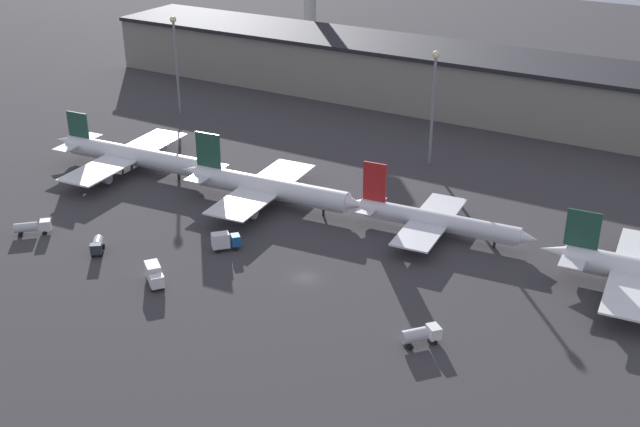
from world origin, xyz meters
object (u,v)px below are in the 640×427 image
object	(u,v)px
airplane_1	(268,188)
airplane_2	(436,221)
service_vehicle_4	(154,274)
service_vehicle_0	(33,227)
service_vehicle_3	(420,335)
airplane_0	(130,156)
service_vehicle_1	(225,241)
service_vehicle_2	(97,245)

from	to	relation	value
airplane_1	airplane_2	xyz separation A→B (m)	(37.09, 4.51, -0.70)
airplane_2	service_vehicle_4	size ratio (longest dim) A/B	6.39
service_vehicle_0	service_vehicle_4	size ratio (longest dim) A/B	1.03
service_vehicle_4	airplane_1	bearing A→B (deg)	129.70
service_vehicle_0	service_vehicle_3	world-z (taller)	service_vehicle_3
airplane_0	service_vehicle_1	world-z (taller)	airplane_0
airplane_2	service_vehicle_4	distance (m)	56.09
airplane_2	service_vehicle_3	bearing A→B (deg)	-75.35
service_vehicle_3	service_vehicle_4	bearing A→B (deg)	138.10
airplane_1	service_vehicle_0	size ratio (longest dim) A/B	6.97
airplane_1	service_vehicle_1	world-z (taller)	airplane_1
airplane_0	airplane_2	size ratio (longest dim) A/B	1.14
airplane_2	service_vehicle_3	distance (m)	38.73
airplane_1	service_vehicle_0	xyz separation A→B (m)	(-32.83, -35.84, -2.26)
service_vehicle_1	service_vehicle_3	bearing A→B (deg)	-59.25
airplane_1	service_vehicle_2	bearing A→B (deg)	-119.37
service_vehicle_4	service_vehicle_2	bearing A→B (deg)	-154.37
airplane_1	service_vehicle_1	xyz separation A→B (m)	(4.47, -21.88, -1.89)
airplane_0	service_vehicle_1	size ratio (longest dim) A/B	8.50
service_vehicle_1	service_vehicle_4	bearing A→B (deg)	-146.86
service_vehicle_3	service_vehicle_2	bearing A→B (deg)	132.83
service_vehicle_0	service_vehicle_1	bearing A→B (deg)	-23.05
service_vehicle_0	service_vehicle_2	size ratio (longest dim) A/B	1.26
service_vehicle_1	service_vehicle_3	xyz separation A→B (m)	(45.54, -10.09, -0.30)
airplane_1	service_vehicle_2	world-z (taller)	airplane_1
airplane_0	airplane_1	size ratio (longest dim) A/B	1.01
airplane_2	service_vehicle_2	distance (m)	66.26
service_vehicle_2	airplane_0	bearing A→B (deg)	176.03
service_vehicle_1	airplane_2	bearing A→B (deg)	-7.77
service_vehicle_0	service_vehicle_3	size ratio (longest dim) A/B	1.03
service_vehicle_0	service_vehicle_3	bearing A→B (deg)	-40.89
airplane_1	airplane_2	bearing A→B (deg)	2.06
airplane_0	airplane_1	xyz separation A→B (m)	(39.20, 0.18, 0.11)
airplane_0	service_vehicle_3	distance (m)	94.74
airplane_2	service_vehicle_2	xyz separation A→B (m)	(-53.08, -39.62, -1.61)
service_vehicle_2	service_vehicle_4	bearing A→B (deg)	40.52
airplane_1	service_vehicle_4	xyz separation A→B (m)	(1.46, -38.80, -1.88)
airplane_2	service_vehicle_4	bearing A→B (deg)	-134.32
service_vehicle_2	service_vehicle_4	size ratio (longest dim) A/B	0.82
airplane_1	service_vehicle_4	distance (m)	38.87
airplane_1	service_vehicle_4	size ratio (longest dim) A/B	7.21
airplane_2	service_vehicle_2	bearing A→B (deg)	-148.13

